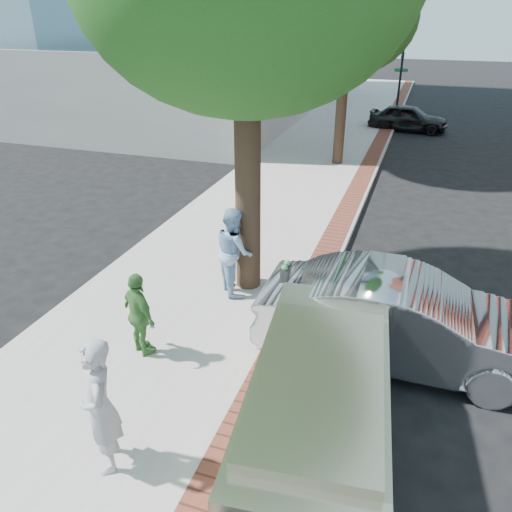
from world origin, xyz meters
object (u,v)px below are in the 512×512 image
at_px(person_officer, 234,251).
at_px(van, 320,398).
at_px(person_green, 140,315).
at_px(sedan_silver, 403,320).
at_px(parking_meter, 285,284).
at_px(person_gray, 100,407).
at_px(bg_car, 408,118).

height_order(person_officer, van, person_officer).
relative_size(person_green, sedan_silver, 0.31).
distance_m(sedan_silver, van, 2.55).
bearing_deg(parking_meter, person_green, -148.24).
height_order(person_gray, sedan_silver, person_gray).
bearing_deg(bg_car, parking_meter, -179.06).
relative_size(person_gray, sedan_silver, 0.39).
height_order(parking_meter, van, parking_meter).
xyz_separation_m(person_officer, van, (2.58, -3.47, -0.20)).
bearing_deg(sedan_silver, van, 158.29).
relative_size(parking_meter, van, 0.33).
xyz_separation_m(person_gray, person_green, (-0.78, 2.24, -0.19)).
xyz_separation_m(parking_meter, person_gray, (-1.40, -3.58, -0.09)).
relative_size(person_officer, sedan_silver, 0.38).
bearing_deg(person_gray, van, 80.36).
height_order(sedan_silver, bg_car, sedan_silver).
relative_size(parking_meter, person_green, 0.95).
bearing_deg(parking_meter, person_gray, -111.26).
bearing_deg(person_green, sedan_silver, -130.96).
distance_m(person_green, van, 3.45).
relative_size(person_gray, bg_car, 0.50).
height_order(person_gray, person_green, person_gray).
distance_m(parking_meter, person_gray, 3.85).
bearing_deg(person_gray, person_green, 162.52).
relative_size(parking_meter, person_gray, 0.77).
bearing_deg(van, person_officer, 120.49).
bearing_deg(van, person_green, 158.10).
xyz_separation_m(sedan_silver, van, (-0.93, -2.38, 0.07)).
height_order(parking_meter, person_officer, person_officer).
bearing_deg(van, parking_meter, 110.41).
relative_size(sedan_silver, bg_car, 1.30).
distance_m(parking_meter, sedan_silver, 2.11).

